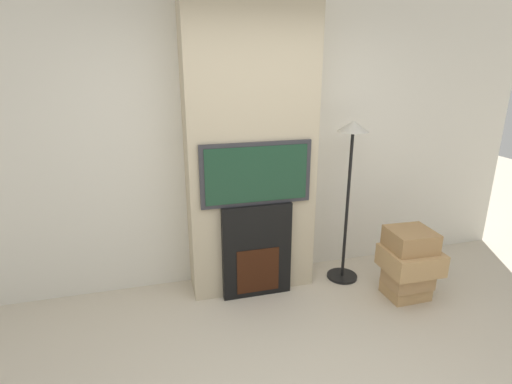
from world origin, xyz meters
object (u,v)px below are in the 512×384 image
Objects in this scene: television at (256,174)px; floor_lamp at (350,167)px; fireplace at (256,250)px; box_stack at (409,263)px.

floor_lamp is at bearing 2.51° from television.
television is (0.00, -0.00, 0.73)m from fireplace.
television is at bearing -90.00° from fireplace.
television reaches higher than fireplace.
floor_lamp is 1.02m from box_stack.
box_stack is (0.40, -0.49, -0.80)m from floor_lamp.
fireplace is at bearing 90.00° from television.
television is 0.92m from floor_lamp.
fireplace is 1.17m from floor_lamp.
television is 1.61m from box_stack.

